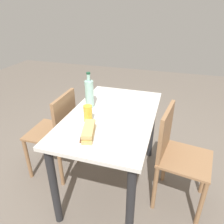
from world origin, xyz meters
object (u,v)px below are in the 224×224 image
baguette_sandwich_near (89,131)px  water_bottle (89,93)px  chair_far (58,130)px  knife_near (81,136)px  dining_table (112,127)px  chair_near (176,152)px  beer_glass (88,113)px  plate_near (89,136)px

baguette_sandwich_near → water_bottle: 0.50m
chair_far → knife_near: (-0.40, -0.45, 0.28)m
dining_table → knife_near: (-0.40, 0.10, 0.15)m
chair_near → baguette_sandwich_near: (-0.35, 0.60, 0.31)m
water_bottle → knife_near: bearing=-164.2°
chair_near → knife_near: bearing=120.4°
dining_table → baguette_sandwich_near: bearing=172.2°
baguette_sandwich_near → beer_glass: size_ratio=1.77×
water_bottle → baguette_sandwich_near: bearing=-158.4°
chair_far → chair_near: bearing=-91.0°
chair_near → plate_near: 0.75m
plate_near → beer_glass: bearing=23.9°
chair_far → water_bottle: (0.08, -0.32, 0.39)m
dining_table → chair_far: chair_far is taller
chair_far → baguette_sandwich_near: (-0.37, -0.50, 0.31)m
baguette_sandwich_near → knife_near: 0.06m
chair_near → knife_near: (-0.38, 0.65, 0.28)m
chair_near → baguette_sandwich_near: bearing=120.5°
beer_glass → dining_table: bearing=-41.8°
plate_near → water_bottle: water_bottle is taller
beer_glass → chair_far: bearing=68.1°
chair_near → knife_near: chair_near is taller
baguette_sandwich_near → beer_glass: (0.21, 0.09, 0.02)m
chair_near → plate_near: (-0.35, 0.60, 0.27)m
dining_table → plate_near: (-0.37, 0.05, 0.14)m
knife_near → dining_table: bearing=-13.6°
baguette_sandwich_near → knife_near: size_ratio=1.34×
dining_table → beer_glass: beer_glass is taller
chair_far → plate_near: (-0.37, -0.50, 0.27)m
knife_near → baguette_sandwich_near: bearing=-61.7°
dining_table → knife_near: size_ratio=6.72×
baguette_sandwich_near → water_bottle: (0.45, 0.18, 0.08)m
baguette_sandwich_near → chair_far: bearing=53.1°
chair_far → knife_near: 0.66m
chair_near → water_bottle: (0.10, 0.78, 0.39)m
chair_far → water_bottle: water_bottle is taller
plate_near → knife_near: bearing=118.3°
knife_near → beer_glass: bearing=11.6°
plate_near → knife_near: 0.05m
dining_table → water_bottle: water_bottle is taller
baguette_sandwich_near → knife_near: (-0.02, 0.05, -0.03)m
dining_table → beer_glass: (-0.16, 0.14, 0.20)m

